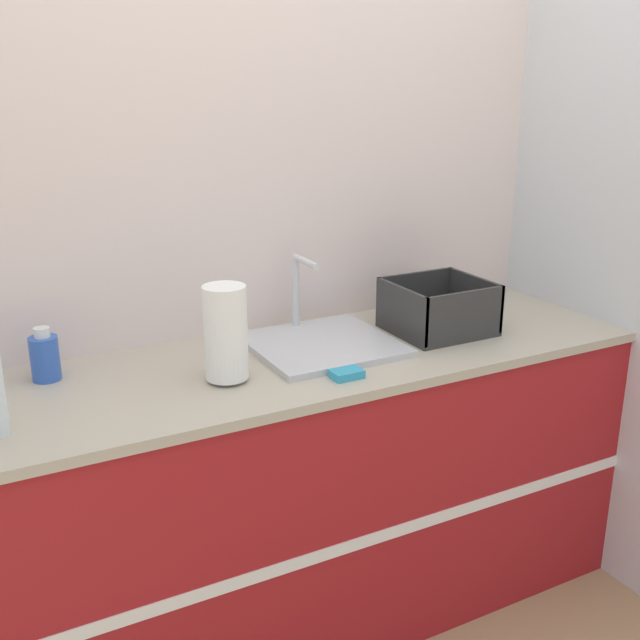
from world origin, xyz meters
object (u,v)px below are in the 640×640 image
paper_towel_roll (226,333)px  sink (322,341)px  dish_rack (438,313)px  bottle_blue (45,357)px

paper_towel_roll → sink: bearing=18.2°
paper_towel_roll → dish_rack: 0.79m
sink → bottle_blue: 0.83m
paper_towel_roll → dish_rack: paper_towel_roll is taller
sink → dish_rack: size_ratio=1.41×
sink → dish_rack: bearing=-6.1°
bottle_blue → sink: bearing=-8.9°
dish_rack → bottle_blue: 1.25m
dish_rack → bottle_blue: (-1.23, 0.17, 0.00)m
paper_towel_roll → bottle_blue: paper_towel_roll is taller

